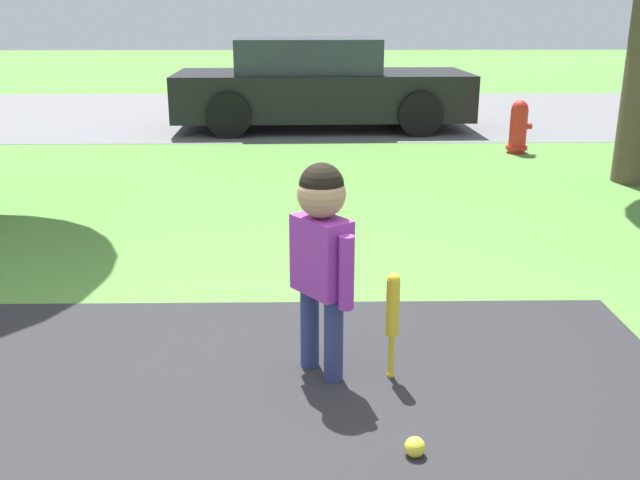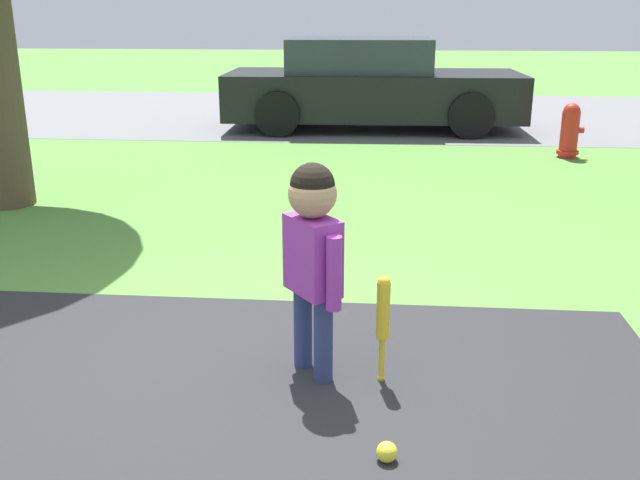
{
  "view_description": "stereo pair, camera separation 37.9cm",
  "coord_description": "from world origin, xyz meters",
  "px_view_note": "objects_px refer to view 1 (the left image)",
  "views": [
    {
      "loc": [
        0.37,
        -3.11,
        1.74
      ],
      "look_at": [
        0.43,
        0.49,
        0.57
      ],
      "focal_mm": 40.0,
      "sensor_mm": 36.0,
      "label": 1
    },
    {
      "loc": [
        0.75,
        -3.1,
        1.74
      ],
      "look_at": [
        0.43,
        0.49,
        0.57
      ],
      "focal_mm": 40.0,
      "sensor_mm": 36.0,
      "label": 2
    }
  ],
  "objects_px": {
    "baseball_bat": "(393,311)",
    "fire_hydrant": "(518,127)",
    "child": "(321,241)",
    "parked_car": "(319,86)",
    "sports_ball": "(415,447)"
  },
  "relations": [
    {
      "from": "baseball_bat",
      "to": "fire_hydrant",
      "type": "distance_m",
      "value": 6.22
    },
    {
      "from": "sports_ball",
      "to": "child",
      "type": "bearing_deg",
      "value": 117.47
    },
    {
      "from": "sports_ball",
      "to": "baseball_bat",
      "type": "bearing_deg",
      "value": 92.3
    },
    {
      "from": "sports_ball",
      "to": "parked_car",
      "type": "distance_m",
      "value": 8.56
    },
    {
      "from": "fire_hydrant",
      "to": "parked_car",
      "type": "relative_size",
      "value": 0.15
    },
    {
      "from": "child",
      "to": "baseball_bat",
      "type": "bearing_deg",
      "value": 43.39
    },
    {
      "from": "sports_ball",
      "to": "parked_car",
      "type": "xyz_separation_m",
      "value": [
        -0.26,
        8.53,
        0.59
      ]
    },
    {
      "from": "child",
      "to": "fire_hydrant",
      "type": "relative_size",
      "value": 1.62
    },
    {
      "from": "baseball_bat",
      "to": "parked_car",
      "type": "distance_m",
      "value": 7.88
    },
    {
      "from": "baseball_bat",
      "to": "fire_hydrant",
      "type": "height_order",
      "value": "fire_hydrant"
    },
    {
      "from": "child",
      "to": "parked_car",
      "type": "height_order",
      "value": "parked_car"
    },
    {
      "from": "baseball_bat",
      "to": "parked_car",
      "type": "height_order",
      "value": "parked_car"
    },
    {
      "from": "baseball_bat",
      "to": "parked_car",
      "type": "xyz_separation_m",
      "value": [
        -0.23,
        7.88,
        0.28
      ]
    },
    {
      "from": "baseball_bat",
      "to": "fire_hydrant",
      "type": "relative_size",
      "value": 0.83
    },
    {
      "from": "sports_ball",
      "to": "fire_hydrant",
      "type": "height_order",
      "value": "fire_hydrant"
    }
  ]
}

